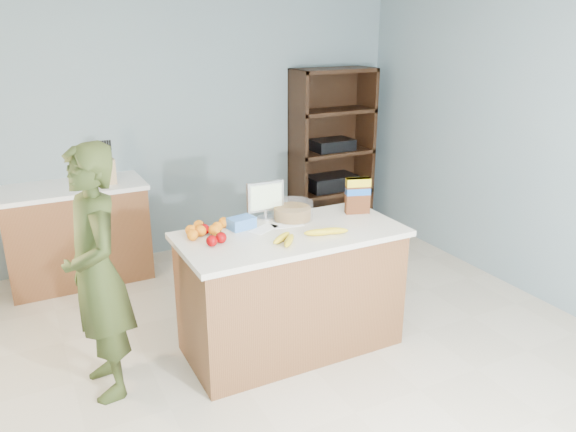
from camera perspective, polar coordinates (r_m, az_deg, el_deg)
name	(u,v)px	position (r m, az deg, el deg)	size (l,w,h in m)	color
floor	(311,366)	(4.05, 2.35, -14.99)	(4.50, 5.00, 0.02)	beige
walls	(315,131)	(3.40, 2.73, 8.66)	(4.52, 5.02, 2.51)	gray
counter_peninsula	(291,295)	(4.06, 0.33, -8.02)	(1.56, 0.76, 0.90)	brown
back_cabinet	(77,233)	(5.44, -20.61, -1.65)	(1.24, 0.62, 0.90)	brown
shelving_unit	(330,154)	(6.32, 4.24, 6.29)	(0.90, 0.40, 1.80)	black
person	(97,274)	(3.64, -18.87, -5.61)	(0.59, 0.39, 1.62)	#2F3A17
knife_block	(108,171)	(5.23, -17.80, 4.40)	(0.12, 0.10, 0.31)	tan
envelopes	(276,227)	(3.95, -1.25, -1.12)	(0.42, 0.20, 0.00)	white
bananas	(306,235)	(3.74, 1.84, -1.97)	(0.58, 0.24, 0.05)	yellow
apples	(212,236)	(3.72, -7.71, -2.01)	(0.15, 0.30, 0.08)	#860103
oranges	(207,229)	(3.85, -8.26, -1.30)	(0.35, 0.23, 0.07)	orange
blue_carton	(241,223)	(3.93, -4.75, -0.70)	(0.18, 0.12, 0.08)	blue
salad_bowl	(292,211)	(4.09, 0.44, 0.46)	(0.30, 0.30, 0.13)	#267219
tv	(265,198)	(4.07, -2.32, 1.85)	(0.28, 0.12, 0.28)	silver
cereal_box	(358,193)	(4.22, 7.10, 2.33)	(0.19, 0.12, 0.27)	#592B14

